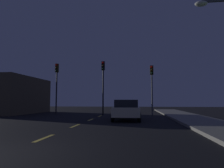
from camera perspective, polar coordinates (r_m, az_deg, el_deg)
name	(u,v)px	position (r m, az deg, el deg)	size (l,w,h in m)	color
ground_plane	(78,125)	(12.27, -9.41, -11.17)	(80.00, 80.00, 0.00)	black
sidewalk_curb_right	(213,125)	(12.45, 26.54, -10.29)	(3.00, 40.00, 0.15)	gray
lane_stripe_second	(44,138)	(8.18, -18.44, -14.17)	(0.16, 1.60, 0.01)	#EACC4C
lane_stripe_third	(75,126)	(11.70, -10.26, -11.45)	(0.16, 1.60, 0.01)	#EACC4C
lane_stripe_fourth	(91,120)	(15.35, -5.97, -9.91)	(0.16, 1.60, 0.01)	#EACC4C
lane_stripe_fifth	(100,116)	(19.06, -3.37, -8.93)	(0.16, 1.60, 0.01)	#EACC4C
traffic_signal_left	(57,79)	(21.82, -15.24, 1.37)	(0.32, 0.38, 5.26)	#2D2D30
traffic_signal_center	(103,77)	(20.48, -2.51, 1.84)	(0.32, 0.38, 5.39)	black
traffic_signal_right	(152,80)	(20.21, 11.10, 1.04)	(0.32, 0.38, 4.86)	#4C4C51
car_stopped_ahead	(126,110)	(14.93, 4.07, -7.19)	(2.02, 4.14, 1.47)	beige
storefront_left	(13,95)	(25.59, -25.93, -2.89)	(4.98, 8.55, 4.04)	brown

